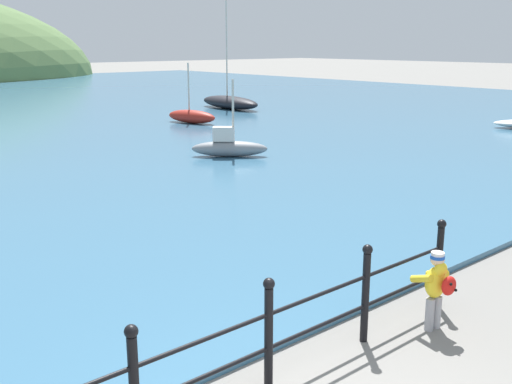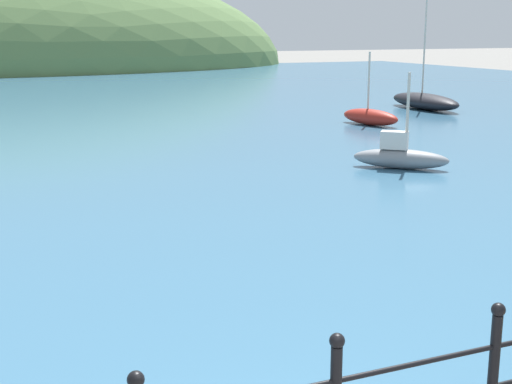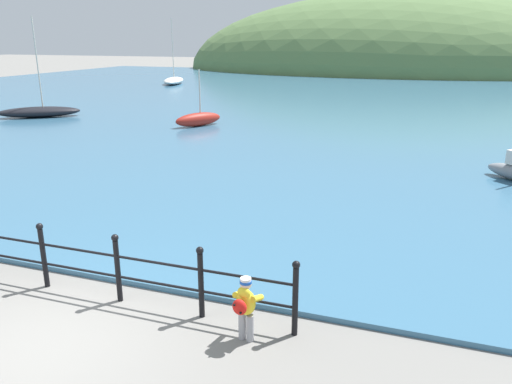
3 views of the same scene
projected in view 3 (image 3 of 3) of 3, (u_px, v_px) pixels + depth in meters
ground_plane at (40, 346)px, 7.22m from camera, size 200.00×200.00×0.00m
water at (359, 98)px, 36.04m from camera, size 80.00×60.00×0.10m
far_hillside at (395, 71)px, 66.12m from camera, size 57.54×31.65×19.86m
iron_railing at (117, 266)px, 8.27m from camera, size 6.23×0.12×1.21m
child_in_coat at (245, 304)px, 7.18m from camera, size 0.41×0.55×1.00m
boat_red_dinghy at (39, 112)px, 27.16m from camera, size 4.21×3.51×5.23m
boat_far_right at (198, 119)px, 24.42m from camera, size 1.87×2.57×2.71m
boat_nearest_quay at (174, 80)px, 46.52m from camera, size 3.06×5.06×5.87m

